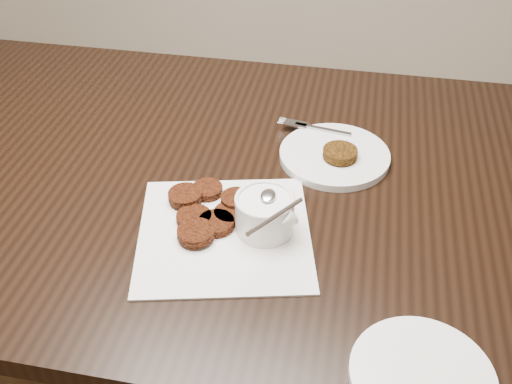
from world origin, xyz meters
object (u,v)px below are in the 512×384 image
at_px(table, 205,295).
at_px(napkin, 224,233).
at_px(plate_with_patty, 335,152).
at_px(plate_empty, 422,377).
at_px(sauce_ramekin, 265,198).

distance_m(table, napkin, 0.43).
bearing_deg(table, plate_with_patty, 18.04).
bearing_deg(plate_with_patty, plate_empty, -71.88).
distance_m(table, plate_with_patty, 0.48).
height_order(sauce_ramekin, plate_empty, sauce_ramekin).
distance_m(table, plate_empty, 0.71).
distance_m(sauce_ramekin, plate_with_patty, 0.27).
distance_m(napkin, plate_with_patty, 0.31).
xyz_separation_m(sauce_ramekin, plate_with_patty, (0.10, 0.24, -0.06)).
relative_size(plate_with_patty, plate_empty, 1.13).
height_order(napkin, plate_with_patty, plate_with_patty).
bearing_deg(napkin, sauce_ramekin, 18.24).
height_order(napkin, sauce_ramekin, sauce_ramekin).
distance_m(napkin, plate_empty, 0.40).
bearing_deg(napkin, plate_empty, -35.21).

